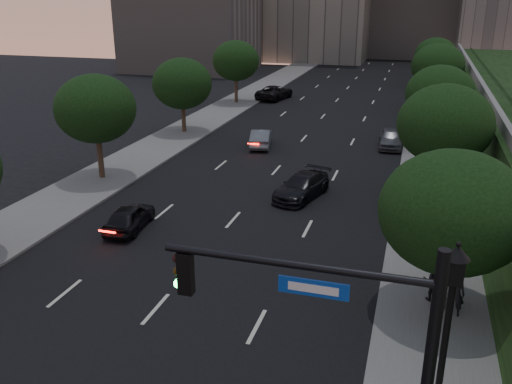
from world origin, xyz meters
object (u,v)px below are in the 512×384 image
(sedan_far_left, at_px, (275,92))
(pedestrian_a, at_px, (456,294))
(sedan_near_left, at_px, (129,217))
(sedan_near_right, at_px, (302,186))
(street_lamp, at_px, (444,346))
(sedan_mid_left, at_px, (261,138))
(pedestrian_b, at_px, (434,281))
(sedan_far_right, at_px, (391,138))
(pedestrian_c, at_px, (439,220))

(sedan_far_left, bearing_deg, pedestrian_a, 124.31)
(sedan_near_left, xyz_separation_m, sedan_far_left, (-2.29, 37.21, 0.12))
(sedan_near_left, height_order, sedan_near_right, sedan_near_right)
(street_lamp, relative_size, sedan_mid_left, 1.33)
(sedan_near_right, bearing_deg, pedestrian_b, -38.87)
(sedan_near_left, relative_size, sedan_near_right, 0.82)
(sedan_far_left, xyz_separation_m, pedestrian_b, (16.92, -40.17, 0.18))
(street_lamp, height_order, sedan_far_right, street_lamp)
(pedestrian_a, xyz_separation_m, pedestrian_b, (-0.76, 0.84, -0.05))
(sedan_near_left, bearing_deg, street_lamp, 140.77)
(sedan_mid_left, bearing_deg, pedestrian_c, 121.80)
(street_lamp, relative_size, sedan_far_right, 1.29)
(sedan_near_right, bearing_deg, sedan_mid_left, 133.04)
(pedestrian_b, bearing_deg, sedan_far_left, -64.03)
(sedan_mid_left, xyz_separation_m, sedan_near_right, (5.43, -10.18, -0.01))
(street_lamp, relative_size, sedan_far_left, 1.00)
(pedestrian_a, bearing_deg, pedestrian_c, -74.50)
(street_lamp, distance_m, sedan_far_left, 49.81)
(sedan_far_left, distance_m, pedestrian_c, 38.05)
(sedan_far_right, height_order, pedestrian_c, pedestrian_c)
(sedan_far_left, relative_size, sedan_near_right, 1.19)
(sedan_far_right, relative_size, pedestrian_a, 2.53)
(street_lamp, height_order, pedestrian_a, street_lamp)
(sedan_far_right, height_order, pedestrian_a, pedestrian_a)
(sedan_near_left, height_order, sedan_far_right, sedan_far_right)
(sedan_far_right, xyz_separation_m, pedestrian_c, (3.28, -16.52, 0.22))
(sedan_near_left, relative_size, sedan_far_right, 0.89)
(pedestrian_b, bearing_deg, pedestrian_a, 135.33)
(sedan_near_left, xyz_separation_m, pedestrian_c, (14.92, 3.28, 0.30))
(street_lamp, height_order, sedan_near_right, street_lamp)
(sedan_near_left, distance_m, sedan_near_right, 10.15)
(street_lamp, xyz_separation_m, sedan_near_right, (-7.29, 16.56, -1.95))
(sedan_near_right, distance_m, pedestrian_a, 13.43)
(sedan_mid_left, height_order, pedestrian_b, pedestrian_b)
(sedan_mid_left, bearing_deg, pedestrian_b, 110.97)
(sedan_far_left, distance_m, pedestrian_b, 43.59)
(sedan_near_right, bearing_deg, sedan_far_left, 122.70)
(sedan_near_right, relative_size, pedestrian_c, 2.90)
(pedestrian_a, bearing_deg, sedan_far_right, -69.29)
(sedan_near_left, relative_size, pedestrian_c, 2.39)
(sedan_mid_left, relative_size, sedan_far_right, 0.97)
(sedan_near_left, bearing_deg, sedan_mid_left, -102.51)
(street_lamp, distance_m, pedestrian_a, 6.06)
(sedan_near_right, height_order, pedestrian_b, pedestrian_b)
(pedestrian_c, bearing_deg, sedan_far_left, -52.85)
(street_lamp, height_order, sedan_far_left, street_lamp)
(sedan_near_right, height_order, pedestrian_c, pedestrian_c)
(street_lamp, xyz_separation_m, pedestrian_a, (0.73, 5.79, -1.63))
(street_lamp, bearing_deg, sedan_near_right, 113.77)
(sedan_mid_left, height_order, sedan_far_right, sedan_far_right)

